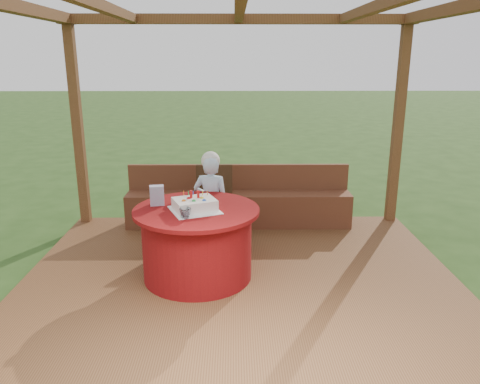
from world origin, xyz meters
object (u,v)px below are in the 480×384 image
table (197,242)px  gift_bag (157,195)px  drinking_glass (185,213)px  elderly_woman (211,201)px  bench (239,206)px  birthday_cake (195,205)px  chair (214,198)px

table → gift_bag: (-0.41, 0.13, 0.47)m
table → drinking_glass: (-0.08, -0.30, 0.42)m
elderly_woman → drinking_glass: (-0.20, -0.98, 0.19)m
bench → gift_bag: bearing=-120.2°
bench → birthday_cake: bearing=-105.3°
drinking_glass → chair: bearing=81.7°
gift_bag → elderly_woman: bearing=35.9°
chair → gift_bag: (-0.54, -1.01, 0.33)m
chair → gift_bag: bearing=-118.0°
table → birthday_cake: size_ratio=2.18×
bench → drinking_glass: size_ratio=27.60×
chair → elderly_woman: size_ratio=0.76×
elderly_woman → gift_bag: bearing=-133.3°
bench → gift_bag: gift_bag is taller
gift_bag → drinking_glass: size_ratio=1.87×
chair → birthday_cake: size_ratio=1.56×
chair → drinking_glass: chair is taller
bench → elderly_woman: (-0.32, -0.90, 0.34)m
table → chair: (0.13, 1.14, 0.13)m
chair → gift_bag: 1.19m
elderly_woman → drinking_glass: bearing=-101.3°
table → elderly_woman: (0.12, 0.68, 0.23)m
bench → table: bearing=-105.5°
elderly_woman → birthday_cake: 0.78m
bench → elderly_woman: size_ratio=2.52×
bench → table: bench is taller
elderly_woman → gift_bag: elderly_woman is taller
table → gift_bag: 0.63m
gift_bag → bench: bearing=48.9°
table → birthday_cake: birthday_cake is taller
birthday_cake → gift_bag: 0.44m
drinking_glass → bench: bearing=74.6°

